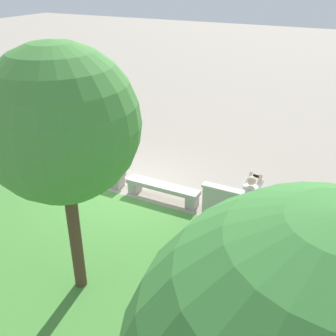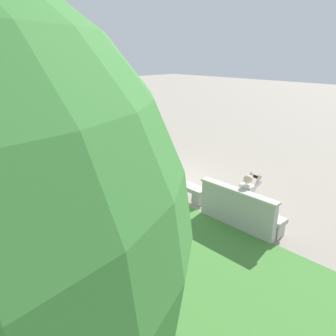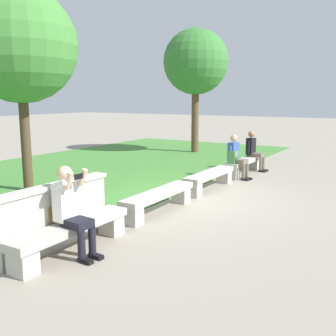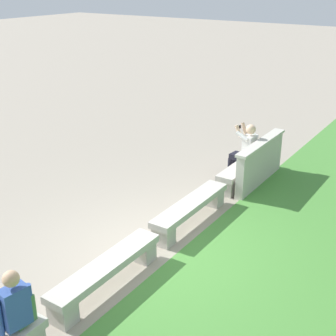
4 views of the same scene
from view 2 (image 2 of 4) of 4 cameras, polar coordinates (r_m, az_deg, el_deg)
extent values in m
plane|color=gray|center=(10.85, -2.93, -2.65)|extent=(80.00, 80.00, 0.00)
cube|color=#478438|center=(8.95, -25.09, -9.62)|extent=(21.38, 8.00, 0.03)
cube|color=#B7B2A8|center=(8.51, 13.11, -6.86)|extent=(2.17, 0.40, 0.12)
cube|color=#B7B2A8|center=(8.22, 18.27, -10.16)|extent=(0.28, 0.34, 0.33)
cube|color=#B7B2A8|center=(9.07, 8.26, -6.37)|extent=(0.28, 0.34, 0.33)
cube|color=#B7B2A8|center=(9.89, 1.56, -2.49)|extent=(2.17, 0.40, 0.12)
cube|color=#B7B2A8|center=(9.41, 5.45, -5.26)|extent=(0.28, 0.34, 0.33)
cube|color=#B7B2A8|center=(10.58, -1.90, -2.27)|extent=(0.28, 0.34, 0.33)
cube|color=#B7B2A8|center=(11.60, -6.82, 0.78)|extent=(2.17, 0.40, 0.12)
cube|color=#B7B2A8|center=(11.01, -3.95, -1.43)|extent=(0.28, 0.34, 0.33)
cube|color=#B7B2A8|center=(12.38, -9.29, 0.78)|extent=(0.28, 0.34, 0.33)
cube|color=#B7B2A8|center=(13.53, -12.93, 3.16)|extent=(2.17, 0.40, 0.12)
cube|color=#B7B2A8|center=(12.85, -10.78, 1.39)|extent=(0.28, 0.34, 0.33)
cube|color=#B7B2A8|center=(14.36, -14.73, 3.02)|extent=(0.28, 0.34, 0.33)
cube|color=#B7B2A8|center=(8.21, 11.81, -7.10)|extent=(2.08, 0.18, 0.95)
cube|color=beige|center=(8.00, 12.06, -3.86)|extent=(2.14, 0.24, 0.06)
cube|color=olive|center=(8.24, 12.26, -6.17)|extent=(0.44, 0.02, 0.22)
cube|color=black|center=(8.91, 15.65, -8.43)|extent=(0.12, 0.25, 0.06)
cylinder|color=black|center=(8.76, 15.50, -7.36)|extent=(0.11, 0.11, 0.42)
cube|color=black|center=(9.01, 14.64, -7.99)|extent=(0.12, 0.25, 0.06)
cylinder|color=black|center=(8.87, 14.47, -6.92)|extent=(0.11, 0.11, 0.42)
cube|color=black|center=(8.56, 14.35, -5.90)|extent=(0.34, 0.45, 0.12)
cube|color=silver|center=(8.28, 13.52, -4.60)|extent=(0.36, 0.25, 0.56)
sphere|color=beige|center=(8.12, 13.75, -1.90)|extent=(0.22, 0.22, 0.22)
cylinder|color=silver|center=(8.14, 15.16, -2.97)|extent=(0.12, 0.32, 0.21)
cylinder|color=beige|center=(8.25, 15.45, -2.08)|extent=(0.12, 0.20, 0.27)
cylinder|color=silver|center=(8.35, 13.11, -2.20)|extent=(0.12, 0.32, 0.21)
cylinder|color=beige|center=(8.39, 14.10, -1.59)|extent=(0.08, 0.18, 0.27)
cube|color=black|center=(8.35, 15.05, -1.48)|extent=(0.15, 0.03, 0.08)
cube|color=black|center=(13.08, -9.23, 1.19)|extent=(0.13, 0.23, 0.06)
cylinder|color=#6B6051|center=(13.00, -9.52, 2.02)|extent=(0.10, 0.10, 0.42)
cube|color=black|center=(13.24, -9.56, 1.39)|extent=(0.13, 0.23, 0.06)
cylinder|color=#6B6051|center=(13.15, -9.85, 2.22)|extent=(0.10, 0.10, 0.42)
cube|color=#6B6051|center=(12.93, -10.48, 3.12)|extent=(0.34, 0.44, 0.12)
cube|color=#33519E|center=(12.78, -11.45, 4.08)|extent=(0.35, 0.25, 0.52)
sphere|color=tan|center=(12.68, -11.57, 5.77)|extent=(0.20, 0.20, 0.20)
cylinder|color=#33519E|center=(12.62, -10.99, 3.68)|extent=(0.08, 0.08, 0.48)
cylinder|color=#33519E|center=(12.98, -11.70, 4.07)|extent=(0.08, 0.08, 0.48)
cube|color=black|center=(14.30, -12.61, 2.56)|extent=(0.13, 0.23, 0.06)
cylinder|color=#6B6051|center=(14.22, -12.89, 3.33)|extent=(0.10, 0.10, 0.42)
cube|color=black|center=(14.46, -12.90, 2.73)|extent=(0.13, 0.23, 0.06)
cylinder|color=#6B6051|center=(14.38, -13.19, 3.49)|extent=(0.10, 0.10, 0.42)
cube|color=#6B6051|center=(14.16, -13.79, 4.33)|extent=(0.33, 0.43, 0.12)
cube|color=black|center=(14.02, -14.70, 5.20)|extent=(0.34, 0.24, 0.52)
sphere|color=#9E7051|center=(13.93, -14.84, 6.75)|extent=(0.20, 0.20, 0.20)
cylinder|color=black|center=(13.86, -14.29, 4.85)|extent=(0.08, 0.08, 0.48)
cylinder|color=black|center=(14.22, -14.92, 5.17)|extent=(0.08, 0.08, 0.48)
cube|color=#4C7F47|center=(12.75, -11.01, 3.41)|extent=(0.28, 0.20, 0.36)
cube|color=#395F35|center=(12.82, -10.58, 3.20)|extent=(0.20, 0.06, 0.16)
torus|color=black|center=(12.69, -11.07, 4.28)|extent=(0.10, 0.02, 0.10)
cylinder|color=#4C3826|center=(7.46, -18.77, -3.26)|extent=(0.23, 0.23, 2.69)
sphere|color=#428438|center=(6.95, -20.74, 13.31)|extent=(2.69, 2.69, 2.69)
camera|label=1|loc=(3.23, -98.29, 29.76)|focal=42.00mm
camera|label=3|loc=(10.75, 45.85, 3.88)|focal=42.00mm
camera|label=4|loc=(13.45, -34.39, 17.45)|focal=50.00mm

